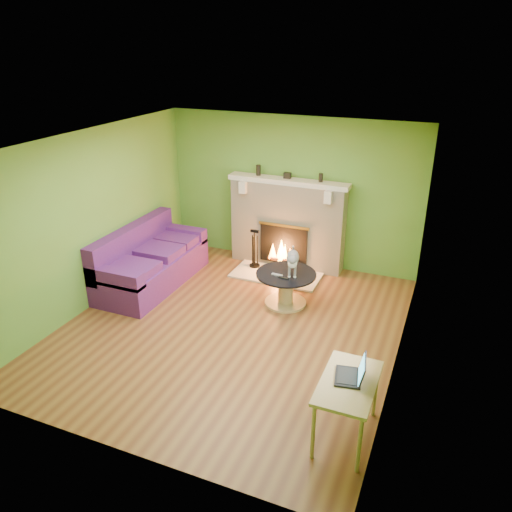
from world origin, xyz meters
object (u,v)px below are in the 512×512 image
at_px(cat, 293,260).
at_px(desk, 348,388).
at_px(sofa, 149,262).
at_px(coffee_table, 286,286).

bearing_deg(cat, desk, -77.37).
distance_m(sofa, coffee_table, 2.33).
height_order(coffee_table, desk, desk).
xyz_separation_m(coffee_table, desk, (1.48, -2.39, 0.30)).
xyz_separation_m(sofa, cat, (2.40, 0.24, 0.35)).
bearing_deg(coffee_table, cat, 32.01).
height_order(desk, cat, cat).
distance_m(coffee_table, desk, 2.83).
xyz_separation_m(coffee_table, cat, (0.08, 0.05, 0.42)).
bearing_deg(desk, coffee_table, 121.83).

